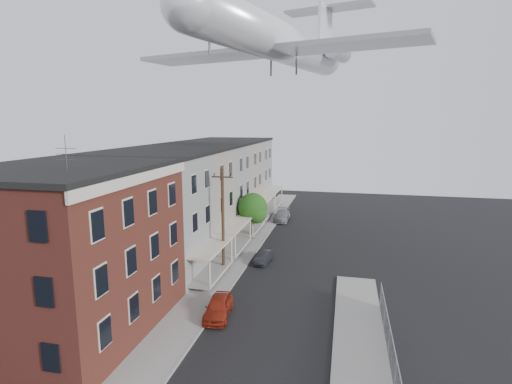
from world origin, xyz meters
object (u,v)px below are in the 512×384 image
street_tree (254,209)px  utility_pole (223,220)px  car_mid (263,257)px  airplane (282,42)px  car_near (218,307)px  car_far (282,216)px

street_tree → utility_pole: bearing=-91.9°
car_mid → airplane: size_ratio=0.11×
utility_pole → airplane: size_ratio=0.30×
car_near → airplane: (1.71, 14.60, 19.32)m
utility_pole → airplane: bearing=62.2°
car_near → car_mid: 10.78m
utility_pole → street_tree: bearing=88.1°
street_tree → car_mid: bearing=-69.6°
car_near → airplane: size_ratio=0.13×
utility_pole → car_mid: size_ratio=2.78×
street_tree → car_near: street_tree is taller
car_mid → car_far: car_far is taller
utility_pole → car_near: utility_pole is taller
airplane → street_tree: bearing=139.5°
utility_pole → car_far: 19.53m
car_mid → car_far: (-0.83, 15.83, 0.13)m
car_far → airplane: (1.71, -11.98, 19.32)m
street_tree → car_far: 9.65m
car_near → utility_pole: bearing=98.1°
car_far → street_tree: bearing=-101.6°
car_near → car_far: 26.58m
car_mid → airplane: airplane is taller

